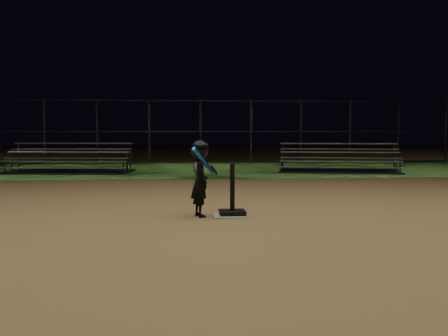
# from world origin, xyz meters

# --- Properties ---
(ground) EXTENTS (80.00, 80.00, 0.00)m
(ground) POSITION_xyz_m (0.00, 0.00, 0.00)
(ground) COLOR #A17C49
(ground) RESTS_ON ground
(grass_strip) EXTENTS (60.00, 8.00, 0.01)m
(grass_strip) POSITION_xyz_m (0.00, 10.00, 0.01)
(grass_strip) COLOR #2A541B
(grass_strip) RESTS_ON ground
(home_plate) EXTENTS (0.45, 0.45, 0.02)m
(home_plate) POSITION_xyz_m (0.00, 0.00, 0.01)
(home_plate) COLOR beige
(home_plate) RESTS_ON ground
(batting_tee) EXTENTS (0.38, 0.38, 0.76)m
(batting_tee) POSITION_xyz_m (0.05, 0.04, 0.16)
(batting_tee) COLOR black
(batting_tee) RESTS_ON home_plate
(child_batter) EXTENTS (0.45, 0.62, 1.14)m
(child_batter) POSITION_xyz_m (-0.43, 0.02, 0.60)
(child_batter) COLOR black
(child_batter) RESTS_ON ground
(bleacher_left) EXTENTS (3.86, 2.18, 0.90)m
(bleacher_left) POSITION_xyz_m (-4.14, 8.54, 0.19)
(bleacher_left) COLOR #B1B1B5
(bleacher_left) RESTS_ON ground
(bleacher_right) EXTENTS (3.92, 2.50, 0.89)m
(bleacher_right) POSITION_xyz_m (4.12, 8.20, 0.18)
(bleacher_right) COLOR #B0B0B4
(bleacher_right) RESTS_ON ground
(backstop_fence) EXTENTS (20.08, 0.08, 2.50)m
(backstop_fence) POSITION_xyz_m (0.00, 13.00, 1.25)
(backstop_fence) COLOR #38383D
(backstop_fence) RESTS_ON ground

